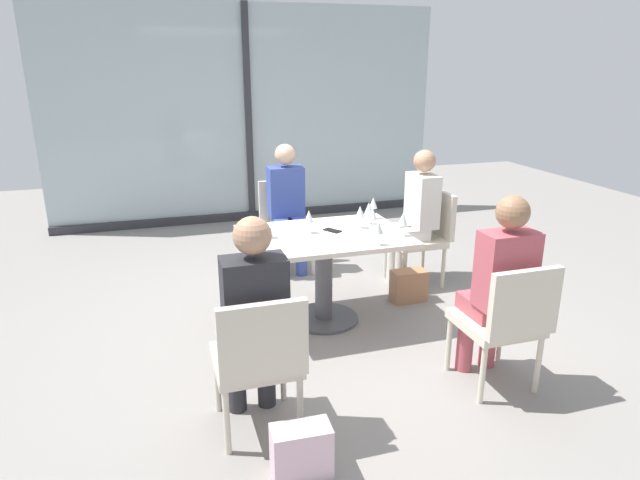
{
  "coord_description": "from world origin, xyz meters",
  "views": [
    {
      "loc": [
        -1.22,
        -3.85,
        1.99
      ],
      "look_at": [
        0.0,
        0.1,
        0.65
      ],
      "focal_mm": 30.69,
      "sensor_mm": 36.0,
      "label": 1
    }
  ],
  "objects_px": {
    "wine_glass_1": "(360,212)",
    "chair_front_right": "(506,318)",
    "dining_table_main": "(324,256)",
    "person_far_right": "(416,211)",
    "person_front_right": "(499,281)",
    "chair_far_right": "(425,232)",
    "handbag_1": "(301,451)",
    "cell_phone_on_table": "(332,230)",
    "coffee_cup": "(268,232)",
    "handbag_0": "(409,286)",
    "chair_near_window": "(285,220)",
    "wine_glass_3": "(309,217)",
    "wine_glass_4": "(378,228)",
    "person_near_window": "(287,203)",
    "wine_glass_0": "(373,203)",
    "wine_glass_2": "(369,208)",
    "wine_glass_5": "(373,214)",
    "person_front_left": "(253,313)",
    "wine_glass_6": "(403,219)",
    "chair_front_left": "(259,356)"
  },
  "relations": [
    {
      "from": "chair_front_left",
      "to": "chair_near_window",
      "type": "relative_size",
      "value": 1.0
    },
    {
      "from": "chair_far_right",
      "to": "chair_front_left",
      "type": "xyz_separation_m",
      "value": [
        -1.92,
        -1.78,
        0.0
      ]
    },
    {
      "from": "chair_front_right",
      "to": "handbag_0",
      "type": "relative_size",
      "value": 2.9
    },
    {
      "from": "wine_glass_5",
      "to": "handbag_1",
      "type": "xyz_separation_m",
      "value": [
        -1.03,
        -1.63,
        -0.72
      ]
    },
    {
      "from": "wine_glass_1",
      "to": "wine_glass_5",
      "type": "relative_size",
      "value": 1.0
    },
    {
      "from": "person_front_right",
      "to": "chair_far_right",
      "type": "bearing_deg",
      "value": 77.23
    },
    {
      "from": "wine_glass_0",
      "to": "dining_table_main",
      "type": "bearing_deg",
      "value": -150.52
    },
    {
      "from": "chair_front_right",
      "to": "wine_glass_3",
      "type": "bearing_deg",
      "value": 123.2
    },
    {
      "from": "wine_glass_4",
      "to": "coffee_cup",
      "type": "distance_m",
      "value": 0.84
    },
    {
      "from": "chair_far_right",
      "to": "person_front_left",
      "type": "bearing_deg",
      "value": -138.95
    },
    {
      "from": "wine_glass_3",
      "to": "wine_glass_2",
      "type": "bearing_deg",
      "value": 10.33
    },
    {
      "from": "chair_far_right",
      "to": "coffee_cup",
      "type": "height_order",
      "value": "chair_far_right"
    },
    {
      "from": "wine_glass_1",
      "to": "wine_glass_4",
      "type": "xyz_separation_m",
      "value": [
        -0.03,
        -0.44,
        0.0
      ]
    },
    {
      "from": "person_far_right",
      "to": "handbag_1",
      "type": "height_order",
      "value": "person_far_right"
    },
    {
      "from": "wine_glass_3",
      "to": "wine_glass_5",
      "type": "relative_size",
      "value": 1.0
    },
    {
      "from": "person_near_window",
      "to": "coffee_cup",
      "type": "height_order",
      "value": "person_near_window"
    },
    {
      "from": "wine_glass_1",
      "to": "chair_front_right",
      "type": "bearing_deg",
      "value": -71.6
    },
    {
      "from": "wine_glass_1",
      "to": "chair_near_window",
      "type": "bearing_deg",
      "value": 104.98
    },
    {
      "from": "coffee_cup",
      "to": "chair_front_right",
      "type": "bearing_deg",
      "value": -47.54
    },
    {
      "from": "handbag_1",
      "to": "cell_phone_on_table",
      "type": "bearing_deg",
      "value": 69.36
    },
    {
      "from": "wine_glass_0",
      "to": "cell_phone_on_table",
      "type": "xyz_separation_m",
      "value": [
        -0.45,
        -0.25,
        -0.13
      ]
    },
    {
      "from": "person_far_right",
      "to": "wine_glass_1",
      "type": "xyz_separation_m",
      "value": [
        -0.72,
        -0.44,
        0.16
      ]
    },
    {
      "from": "person_front_right",
      "to": "wine_glass_4",
      "type": "relative_size",
      "value": 6.81
    },
    {
      "from": "chair_near_window",
      "to": "person_near_window",
      "type": "distance_m",
      "value": 0.23
    },
    {
      "from": "handbag_1",
      "to": "person_front_right",
      "type": "bearing_deg",
      "value": 21.24
    },
    {
      "from": "wine_glass_4",
      "to": "cell_phone_on_table",
      "type": "height_order",
      "value": "wine_glass_4"
    },
    {
      "from": "wine_glass_0",
      "to": "handbag_1",
      "type": "bearing_deg",
      "value": -121.03
    },
    {
      "from": "person_front_right",
      "to": "wine_glass_2",
      "type": "height_order",
      "value": "person_front_right"
    },
    {
      "from": "chair_near_window",
      "to": "wine_glass_3",
      "type": "xyz_separation_m",
      "value": [
        -0.1,
        -1.22,
        0.37
      ]
    },
    {
      "from": "person_near_window",
      "to": "handbag_0",
      "type": "bearing_deg",
      "value": -51.59
    },
    {
      "from": "cell_phone_on_table",
      "to": "handbag_0",
      "type": "xyz_separation_m",
      "value": [
        0.73,
        0.08,
        -0.59
      ]
    },
    {
      "from": "chair_near_window",
      "to": "person_near_window",
      "type": "xyz_separation_m",
      "value": [
        -0.0,
        -0.11,
        0.2
      ]
    },
    {
      "from": "person_near_window",
      "to": "wine_glass_6",
      "type": "bearing_deg",
      "value": -68.17
    },
    {
      "from": "wine_glass_2",
      "to": "wine_glass_3",
      "type": "height_order",
      "value": "same"
    },
    {
      "from": "chair_near_window",
      "to": "wine_glass_3",
      "type": "relative_size",
      "value": 4.7
    },
    {
      "from": "wine_glass_2",
      "to": "wine_glass_6",
      "type": "height_order",
      "value": "same"
    },
    {
      "from": "wine_glass_1",
      "to": "person_front_right",
      "type": "bearing_deg",
      "value": -70.1
    },
    {
      "from": "wine_glass_6",
      "to": "handbag_1",
      "type": "distance_m",
      "value": 2.0
    },
    {
      "from": "chair_far_right",
      "to": "chair_front_right",
      "type": "bearing_deg",
      "value": -102.01
    },
    {
      "from": "person_front_right",
      "to": "wine_glass_4",
      "type": "distance_m",
      "value": 0.94
    },
    {
      "from": "chair_far_right",
      "to": "person_far_right",
      "type": "distance_m",
      "value": 0.23
    },
    {
      "from": "dining_table_main",
      "to": "person_far_right",
      "type": "distance_m",
      "value": 1.17
    },
    {
      "from": "person_front_right",
      "to": "wine_glass_0",
      "type": "height_order",
      "value": "person_front_right"
    },
    {
      "from": "person_far_right",
      "to": "person_front_left",
      "type": "relative_size",
      "value": 1.0
    },
    {
      "from": "coffee_cup",
      "to": "cell_phone_on_table",
      "type": "xyz_separation_m",
      "value": [
        0.52,
        0.02,
        -0.04
      ]
    },
    {
      "from": "chair_far_right",
      "to": "chair_front_right",
      "type": "height_order",
      "value": "same"
    },
    {
      "from": "wine_glass_1",
      "to": "handbag_0",
      "type": "height_order",
      "value": "wine_glass_1"
    },
    {
      "from": "dining_table_main",
      "to": "wine_glass_4",
      "type": "xyz_separation_m",
      "value": [
        0.29,
        -0.37,
        0.31
      ]
    },
    {
      "from": "wine_glass_1",
      "to": "chair_far_right",
      "type": "bearing_deg",
      "value": 27.86
    },
    {
      "from": "handbag_1",
      "to": "dining_table_main",
      "type": "bearing_deg",
      "value": 71.28
    }
  ]
}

